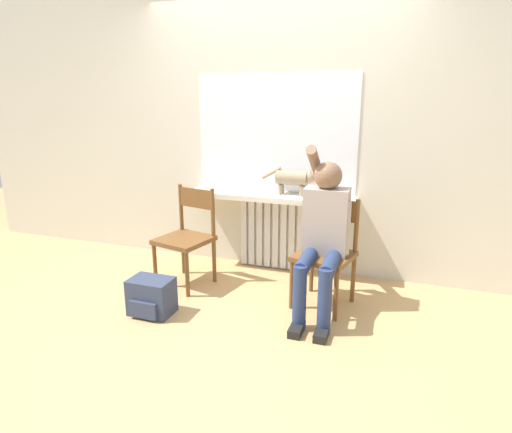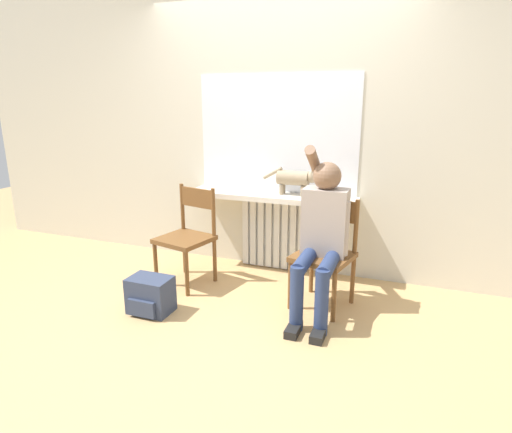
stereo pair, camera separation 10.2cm
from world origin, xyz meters
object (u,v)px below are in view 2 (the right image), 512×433
(chair_right, at_px, (325,252))
(person, at_px, (322,232))
(chair_left, at_px, (188,235))
(cat, at_px, (296,178))
(backpack, at_px, (150,295))

(chair_right, height_order, person, person)
(chair_left, relative_size, chair_right, 1.00)
(chair_right, relative_size, cat, 1.67)
(person, height_order, cat, person)
(chair_left, distance_m, person, 1.25)
(backpack, bearing_deg, chair_left, 90.33)
(chair_right, xyz_separation_m, backpack, (-1.24, -0.62, -0.31))
(cat, distance_m, backpack, 1.63)
(person, distance_m, backpack, 1.42)
(person, xyz_separation_m, backpack, (-1.23, -0.50, -0.51))
(chair_left, height_order, person, person)
(chair_right, bearing_deg, person, -81.34)
(chair_left, height_order, chair_right, same)
(cat, bearing_deg, chair_left, -146.84)
(chair_right, relative_size, backpack, 2.64)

